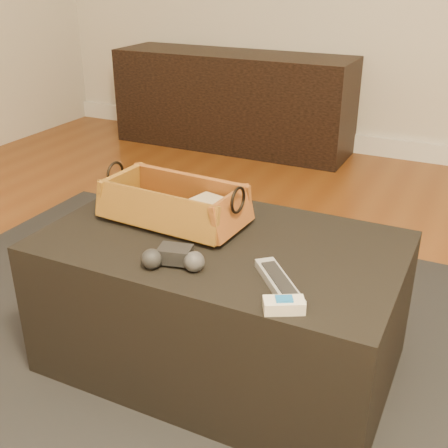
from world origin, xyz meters
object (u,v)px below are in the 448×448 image
at_px(ottoman, 221,303).
at_px(silver_remote, 279,282).
at_px(wicker_basket, 174,206).
at_px(media_cabinet, 233,101).
at_px(game_controller, 174,258).
at_px(cream_gadget, 284,305).
at_px(tv_remote, 165,213).

relative_size(ottoman, silver_remote, 5.10).
height_order(wicker_basket, silver_remote, wicker_basket).
distance_m(media_cabinet, silver_remote, 2.55).
relative_size(media_cabinet, game_controller, 9.21).
relative_size(ottoman, cream_gadget, 9.82).
bearing_deg(tv_remote, cream_gadget, -33.28).
bearing_deg(tv_remote, ottoman, -11.72).
bearing_deg(wicker_basket, tv_remote, -146.76).
height_order(ottoman, silver_remote, silver_remote).
bearing_deg(tv_remote, wicker_basket, 30.87).
distance_m(wicker_basket, cream_gadget, 0.55).
height_order(game_controller, cream_gadget, game_controller).
xyz_separation_m(tv_remote, cream_gadget, (0.48, -0.29, -0.01)).
height_order(silver_remote, cream_gadget, cream_gadget).
distance_m(ottoman, wicker_basket, 0.32).
relative_size(game_controller, cream_gadget, 1.67).
height_order(game_controller, silver_remote, game_controller).
xyz_separation_m(wicker_basket, silver_remote, (0.41, -0.21, -0.04)).
bearing_deg(game_controller, media_cabinet, 111.69).
relative_size(media_cabinet, tv_remote, 6.87).
distance_m(game_controller, cream_gadget, 0.33).
bearing_deg(ottoman, media_cabinet, 114.32).
xyz_separation_m(media_cabinet, tv_remote, (0.74, -2.06, 0.15)).
xyz_separation_m(media_cabinet, ottoman, (0.95, -2.09, -0.09)).
distance_m(wicker_basket, game_controller, 0.28).
bearing_deg(media_cabinet, cream_gadget, -62.39).
height_order(tv_remote, game_controller, game_controller).
bearing_deg(silver_remote, ottoman, 145.10).
distance_m(ottoman, tv_remote, 0.31).
distance_m(tv_remote, game_controller, 0.28).
bearing_deg(cream_gadget, media_cabinet, 117.61).
xyz_separation_m(wicker_basket, game_controller, (0.14, -0.24, -0.02)).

